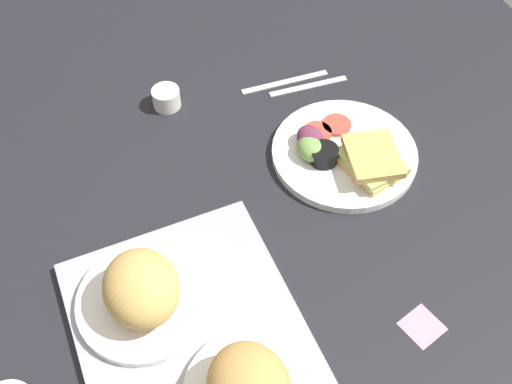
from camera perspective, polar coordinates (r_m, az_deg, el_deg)
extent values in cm
cube|color=black|center=(109.32, 1.85, -2.08)|extent=(190.00, 150.00, 3.00)
cube|color=#9EA0A3|center=(94.37, -5.45, -14.37)|extent=(45.72, 33.99, 1.60)
cylinder|color=white|center=(97.35, -10.26, -9.87)|extent=(21.19, 21.19, 1.40)
ellipsoid|color=tan|center=(92.48, -10.61, -8.77)|extent=(13.12, 11.33, 8.94)
cylinder|color=white|center=(116.52, 8.21, 3.59)|extent=(27.29, 27.29, 1.60)
cube|color=#DBB266|center=(113.44, 10.65, 2.51)|extent=(12.80, 11.32, 1.40)
cube|color=#B2C66B|center=(112.54, 10.74, 2.91)|extent=(12.28, 10.63, 1.00)
cube|color=tan|center=(111.66, 10.83, 3.31)|extent=(12.67, 11.14, 1.40)
cylinder|color=#D14738|center=(119.71, 7.51, 6.19)|extent=(5.60, 5.60, 0.80)
cylinder|color=#D14738|center=(117.86, 5.70, 5.51)|extent=(5.60, 5.60, 0.80)
cylinder|color=black|center=(112.69, 6.35, 3.46)|extent=(5.20, 5.20, 3.00)
cylinder|color=#EFEACC|center=(111.87, 6.40, 3.83)|extent=(4.26, 4.26, 0.60)
ellipsoid|color=#729E4C|center=(113.04, 5.10, 4.03)|extent=(6.00, 4.80, 3.60)
ellipsoid|color=#6B2D47|center=(114.86, 5.07, 5.03)|extent=(6.00, 4.80, 3.60)
cylinder|color=silver|center=(125.39, -8.34, 8.65)|extent=(5.60, 5.60, 4.00)
cube|color=#B7B7BC|center=(129.80, 4.89, 9.81)|extent=(2.61, 17.06, 0.50)
cube|color=#B7B7BC|center=(130.43, 2.71, 10.21)|extent=(2.35, 19.05, 0.50)
cube|color=pink|center=(99.69, 15.21, -11.96)|extent=(6.89, 6.89, 0.12)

